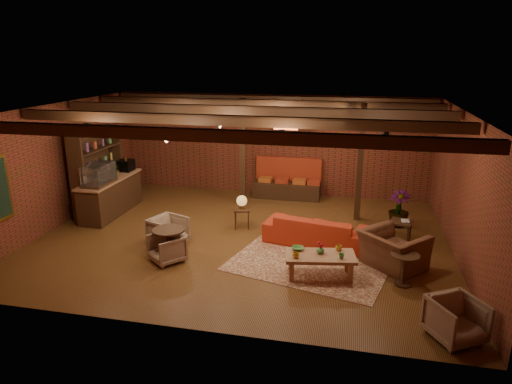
% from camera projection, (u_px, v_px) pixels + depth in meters
% --- Properties ---
extents(floor, '(10.00, 10.00, 0.00)m').
position_uv_depth(floor, '(242.00, 238.00, 11.42)').
color(floor, '#3D1D0F').
rests_on(floor, ground).
extents(ceiling, '(10.00, 8.00, 0.02)m').
position_uv_depth(ceiling, '(240.00, 109.00, 10.48)').
color(ceiling, black).
rests_on(ceiling, wall_back).
extents(wall_back, '(10.00, 0.02, 3.20)m').
position_uv_depth(wall_back, '(271.00, 145.00, 14.69)').
color(wall_back, brown).
rests_on(wall_back, ground).
extents(wall_front, '(10.00, 0.02, 3.20)m').
position_uv_depth(wall_front, '(180.00, 241.00, 7.22)').
color(wall_front, brown).
rests_on(wall_front, ground).
extents(wall_left, '(0.02, 8.00, 3.20)m').
position_uv_depth(wall_left, '(57.00, 166.00, 11.97)').
color(wall_left, brown).
rests_on(wall_left, ground).
extents(wall_right, '(0.02, 8.00, 3.20)m').
position_uv_depth(wall_right, '(463.00, 189.00, 9.93)').
color(wall_right, brown).
rests_on(wall_right, ground).
extents(ceiling_beams, '(9.80, 6.40, 0.22)m').
position_uv_depth(ceiling_beams, '(241.00, 115.00, 10.52)').
color(ceiling_beams, black).
rests_on(ceiling_beams, ceiling).
extents(ceiling_pipe, '(9.60, 0.12, 0.12)m').
position_uv_depth(ceiling_pipe, '(255.00, 116.00, 12.08)').
color(ceiling_pipe, black).
rests_on(ceiling_pipe, ceiling).
extents(post_left, '(0.16, 0.16, 3.20)m').
position_uv_depth(post_left, '(243.00, 153.00, 13.50)').
color(post_left, black).
rests_on(post_left, ground).
extents(post_right, '(0.16, 0.16, 3.20)m').
position_uv_depth(post_right, '(360.00, 163.00, 12.25)').
color(post_right, black).
rests_on(post_right, ground).
extents(service_counter, '(0.80, 2.50, 1.60)m').
position_uv_depth(service_counter, '(110.00, 187.00, 12.96)').
color(service_counter, black).
rests_on(service_counter, ground).
extents(plant_counter, '(0.35, 0.39, 0.30)m').
position_uv_depth(plant_counter, '(116.00, 171.00, 13.00)').
color(plant_counter, '#337F33').
rests_on(plant_counter, service_counter).
extents(shelving_hutch, '(0.52, 2.00, 2.40)m').
position_uv_depth(shelving_hutch, '(98.00, 171.00, 13.01)').
color(shelving_hutch, black).
rests_on(shelving_hutch, ground).
extents(banquette, '(2.10, 0.70, 1.00)m').
position_uv_depth(banquette, '(287.00, 182.00, 14.47)').
color(banquette, '#A3321B').
rests_on(banquette, ground).
extents(service_sign, '(0.86, 0.06, 0.30)m').
position_uv_depth(service_sign, '(286.00, 127.00, 13.50)').
color(service_sign, '#E14D16').
rests_on(service_sign, ceiling).
extents(ceiling_spotlights, '(6.40, 4.40, 0.28)m').
position_uv_depth(ceiling_spotlights, '(241.00, 124.00, 10.58)').
color(ceiling_spotlights, black).
rests_on(ceiling_spotlights, ceiling).
extents(rug, '(3.86, 3.29, 0.01)m').
position_uv_depth(rug, '(311.00, 262.00, 10.11)').
color(rug, maroon).
rests_on(rug, floor).
extents(sofa, '(2.58, 1.40, 0.71)m').
position_uv_depth(sofa, '(316.00, 230.00, 10.99)').
color(sofa, '#B02E18').
rests_on(sofa, floor).
extents(coffee_table, '(1.53, 0.94, 0.74)m').
position_uv_depth(coffee_table, '(320.00, 257.00, 9.36)').
color(coffee_table, '#905E43').
rests_on(coffee_table, floor).
extents(side_table_lamp, '(0.51, 0.51, 0.88)m').
position_uv_depth(side_table_lamp, '(242.00, 203.00, 11.93)').
color(side_table_lamp, black).
rests_on(side_table_lamp, floor).
extents(round_table_left, '(0.71, 0.71, 0.74)m').
position_uv_depth(round_table_left, '(169.00, 239.00, 10.06)').
color(round_table_left, black).
rests_on(round_table_left, floor).
extents(armchair_a, '(0.93, 0.96, 0.78)m').
position_uv_depth(armchair_a, '(168.00, 230.00, 10.89)').
color(armchair_a, '#C2B496').
rests_on(armchair_a, floor).
extents(armchair_b, '(0.92, 0.91, 0.69)m').
position_uv_depth(armchair_b, '(167.00, 247.00, 10.05)').
color(armchair_b, '#C2B496').
rests_on(armchair_b, floor).
extents(armchair_right, '(1.44, 1.42, 1.07)m').
position_uv_depth(armchair_right, '(393.00, 244.00, 9.73)').
color(armchair_right, brown).
rests_on(armchair_right, floor).
extents(side_table_book, '(0.61, 0.61, 0.59)m').
position_uv_depth(side_table_book, '(401.00, 223.00, 11.00)').
color(side_table_book, black).
rests_on(side_table_book, floor).
extents(round_table_right, '(0.56, 0.56, 0.66)m').
position_uv_depth(round_table_right, '(404.00, 265.00, 9.00)').
color(round_table_right, black).
rests_on(round_table_right, floor).
extents(armchair_far, '(1.01, 1.00, 0.78)m').
position_uv_depth(armchair_far, '(456.00, 318.00, 7.29)').
color(armchair_far, '#C2B496').
rests_on(armchair_far, floor).
extents(plant_tall, '(2.07, 2.07, 2.93)m').
position_uv_depth(plant_tall, '(402.00, 173.00, 11.79)').
color(plant_tall, '#4C7F4C').
rests_on(plant_tall, floor).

